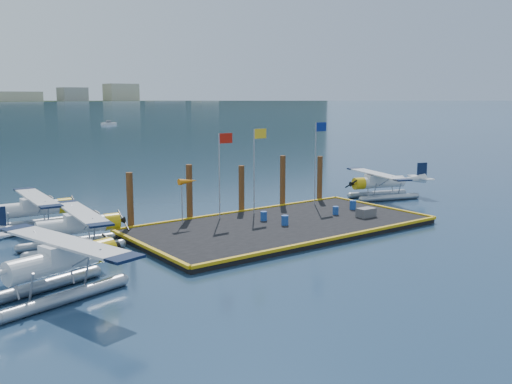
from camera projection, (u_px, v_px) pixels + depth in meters
ground at (281, 229)px, 38.68m from camera, size 4000.00×4000.00×0.00m
dock at (281, 227)px, 38.65m from camera, size 20.00×10.00×0.40m
dock_bumpers at (281, 222)px, 38.60m from camera, size 20.25×10.25×0.18m
seaplane_a at (59, 265)px, 25.64m from camera, size 8.68×9.36×3.33m
seaplane_b at (76, 228)px, 33.40m from camera, size 7.66×8.45×2.99m
seaplane_c at (32, 211)px, 38.14m from camera, size 7.83×8.63×3.07m
seaplane_d at (380, 184)px, 49.92m from camera, size 7.93×8.50×3.03m
drum_1 at (285, 220)px, 38.14m from camera, size 0.47×0.47×0.66m
drum_2 at (336, 210)px, 41.54m from camera, size 0.43×0.43×0.60m
drum_4 at (353, 205)px, 43.42m from camera, size 0.49×0.49×0.69m
drum_5 at (264, 216)px, 39.54m from camera, size 0.45×0.45×0.64m
crate at (366, 212)px, 40.73m from camera, size 1.28×0.85×0.64m
flagpole_red at (222, 162)px, 39.61m from camera, size 1.14×0.08×6.00m
flagpole_yellow at (256, 158)px, 41.35m from camera, size 1.14×0.08×6.20m
flagpole_blue at (317, 151)px, 44.84m from camera, size 1.14×0.08×6.50m
windsock at (188, 182)px, 38.20m from camera, size 1.40×0.44×3.12m
piling_0 at (130, 202)px, 37.63m from camera, size 0.44×0.44×4.00m
piling_1 at (189, 194)px, 40.26m from camera, size 0.44×0.44×4.20m
piling_2 at (242, 191)px, 42.93m from camera, size 0.44×0.44×3.80m
piling_3 at (283, 183)px, 45.24m from camera, size 0.44×0.44×4.30m
piling_4 at (320, 180)px, 47.62m from camera, size 0.44×0.44×4.00m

